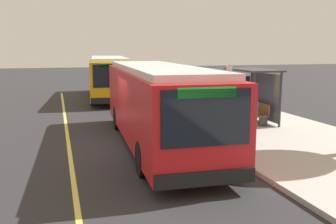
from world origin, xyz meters
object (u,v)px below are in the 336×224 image
object	(u,v)px
transit_bus_main	(158,102)
pedestrian_commuter	(251,116)
waiting_bench	(257,113)
route_sign_post	(229,91)
transit_bus_second	(109,76)

from	to	relation	value
transit_bus_main	pedestrian_commuter	bearing A→B (deg)	74.05
waiting_bench	transit_bus_main	bearing A→B (deg)	-68.60
route_sign_post	waiting_bench	bearing A→B (deg)	131.86
pedestrian_commuter	route_sign_post	bearing A→B (deg)	-142.58
transit_bus_second	waiting_bench	distance (m)	13.10
transit_bus_main	waiting_bench	xyz separation A→B (m)	(-2.06, 5.25, -0.98)
transit_bus_second	route_sign_post	xyz separation A→B (m)	(14.25, 2.66, 0.34)
transit_bus_second	transit_bus_main	bearing A→B (deg)	-0.32
transit_bus_main	pedestrian_commuter	world-z (taller)	transit_bus_main
transit_bus_second	route_sign_post	distance (m)	14.50
transit_bus_second	route_sign_post	bearing A→B (deg)	10.56
waiting_bench	pedestrian_commuter	bearing A→B (deg)	-32.92
waiting_bench	route_sign_post	distance (m)	3.63
transit_bus_main	route_sign_post	size ratio (longest dim) A/B	3.84
transit_bus_second	waiting_bench	world-z (taller)	transit_bus_second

